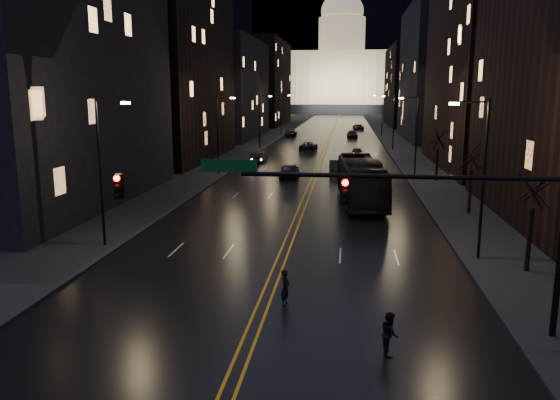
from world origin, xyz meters
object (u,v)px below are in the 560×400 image
(oncoming_car_a, at_px, (289,170))
(oncoming_car_b, at_px, (259,158))
(pedestrian_b, at_px, (390,333))
(pedestrian_a, at_px, (285,288))
(bus, at_px, (361,181))
(traffic_signal, at_px, (409,205))
(receding_car_a, at_px, (337,167))

(oncoming_car_a, relative_size, oncoming_car_b, 1.11)
(pedestrian_b, bearing_deg, oncoming_car_b, 11.11)
(pedestrian_a, bearing_deg, oncoming_car_b, 23.51)
(bus, distance_m, pedestrian_b, 27.91)
(traffic_signal, relative_size, pedestrian_b, 10.71)
(bus, bearing_deg, pedestrian_b, -93.63)
(oncoming_car_a, distance_m, oncoming_car_b, 13.56)
(bus, height_order, oncoming_car_b, bus)
(oncoming_car_b, bearing_deg, receding_car_a, 142.71)
(oncoming_car_b, bearing_deg, bus, 119.97)
(pedestrian_b, bearing_deg, receding_car_a, 0.56)
(oncoming_car_a, xyz_separation_m, pedestrian_b, (7.91, -40.83, -0.04))
(bus, distance_m, oncoming_car_b, 28.50)
(oncoming_car_a, height_order, pedestrian_a, oncoming_car_a)
(bus, bearing_deg, oncoming_car_b, 112.56)
(traffic_signal, bearing_deg, oncoming_car_b, 105.31)
(traffic_signal, height_order, oncoming_car_b, traffic_signal)
(traffic_signal, xyz_separation_m, pedestrian_b, (-0.69, -2.00, -4.30))
(traffic_signal, distance_m, bus, 26.11)
(oncoming_car_b, bearing_deg, pedestrian_a, 103.46)
(receding_car_a, xyz_separation_m, pedestrian_a, (-1.52, -40.09, 0.02))
(oncoming_car_b, distance_m, receding_car_a, 13.92)
(oncoming_car_a, bearing_deg, receding_car_a, -147.63)
(traffic_signal, distance_m, pedestrian_b, 4.79)
(oncoming_car_b, height_order, receding_car_a, receding_car_a)
(bus, height_order, receding_car_a, bus)
(traffic_signal, bearing_deg, bus, 92.42)
(oncoming_car_a, bearing_deg, traffic_signal, 101.36)
(pedestrian_a, height_order, pedestrian_b, pedestrian_a)
(pedestrian_a, relative_size, pedestrian_b, 1.01)
(traffic_signal, relative_size, pedestrian_a, 10.56)
(pedestrian_a, bearing_deg, pedestrian_b, -121.54)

